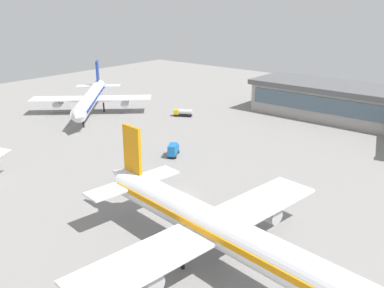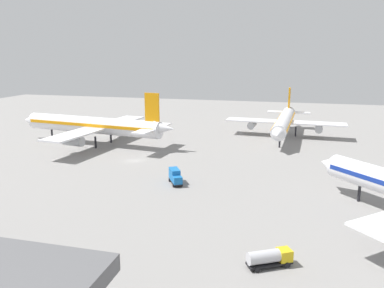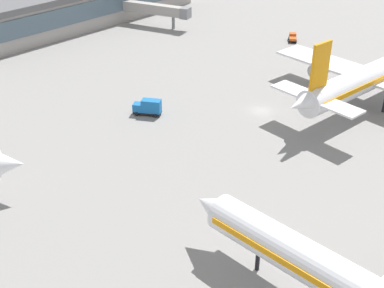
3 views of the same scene
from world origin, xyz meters
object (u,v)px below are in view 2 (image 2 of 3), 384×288
at_px(airplane_taxiing, 284,121).
at_px(airplane_distant, 94,125).
at_px(fuel_truck, 269,257).
at_px(catering_truck, 175,176).

xyz_separation_m(airplane_taxiing, airplane_distant, (-58.36, -26.83, 0.61)).
height_order(airplane_distant, fuel_truck, airplane_distant).
distance_m(airplane_taxiing, fuel_truck, 88.19).
xyz_separation_m(airplane_distant, fuel_truck, (59.46, -61.24, -4.93)).
bearing_deg(catering_truck, fuel_truck, 6.53).
bearing_deg(airplane_taxiing, fuel_truck, 3.48).
bearing_deg(airplane_distant, fuel_truck, 141.46).
height_order(airplane_distant, catering_truck, airplane_distant).
xyz_separation_m(airplane_taxiing, fuel_truck, (1.09, -88.07, -4.32)).
distance_m(airplane_distant, fuel_truck, 85.50).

